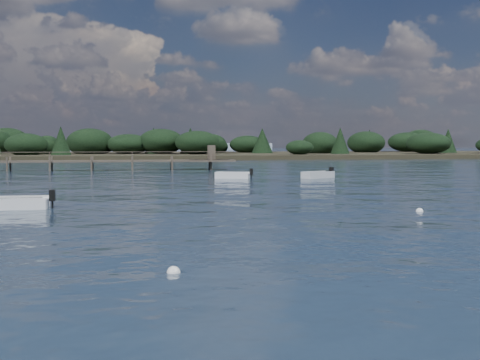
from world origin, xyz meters
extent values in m
plane|color=#142130|center=(0.00, 60.00, 0.00)|extent=(400.00, 400.00, 0.00)
cube|color=silver|center=(-10.24, 10.71, 0.09)|extent=(3.93, 1.52, 0.65)
cube|color=#252527|center=(-9.93, 10.71, 0.40)|extent=(2.67, 1.21, 0.11)
cube|color=silver|center=(-10.24, 10.01, 0.48)|extent=(3.92, 0.14, 0.13)
cube|color=silver|center=(-10.24, 11.40, 0.48)|extent=(3.92, 0.14, 0.13)
cube|color=black|center=(-8.08, 10.72, 0.59)|extent=(0.26, 0.32, 0.51)
cylinder|color=black|center=(-8.08, 10.72, 0.14)|extent=(0.09, 0.09, 0.51)
cube|color=silver|center=(3.75, 31.57, 0.09)|extent=(3.03, 1.97, 0.66)
cube|color=silver|center=(2.73, 31.92, 0.48)|extent=(0.97, 1.18, 0.13)
cube|color=#252527|center=(3.96, 31.50, 0.40)|extent=(2.11, 1.47, 0.11)
cube|color=silver|center=(3.58, 31.09, 0.48)|extent=(2.71, 1.01, 0.13)
cube|color=silver|center=(3.91, 32.05, 0.48)|extent=(2.71, 1.01, 0.13)
cube|color=black|center=(5.28, 31.05, 0.59)|extent=(0.35, 0.39, 0.52)
cylinder|color=black|center=(5.28, 31.05, 0.14)|extent=(0.12, 0.12, 0.52)
cube|color=#A6ABAD|center=(10.98, 30.79, 0.10)|extent=(3.15, 2.51, 0.69)
cube|color=#A6ABAD|center=(10.01, 30.23, 0.50)|extent=(1.15, 1.28, 0.14)
cube|color=#252527|center=(11.19, 30.91, 0.42)|extent=(2.22, 1.83, 0.12)
cube|color=#A6ABAD|center=(11.25, 30.33, 0.50)|extent=(2.62, 1.59, 0.14)
cube|color=#A6ABAD|center=(10.71, 31.25, 0.50)|extent=(2.62, 1.59, 0.14)
cube|color=black|center=(12.45, 31.65, 0.62)|extent=(0.41, 0.43, 0.54)
cylinder|color=black|center=(12.45, 31.65, 0.15)|extent=(0.13, 0.13, 0.54)
sphere|color=white|center=(-3.33, -4.18, 0.00)|extent=(0.32, 0.32, 0.32)
sphere|color=white|center=(8.15, 6.43, 0.00)|extent=(0.32, 0.32, 0.32)
cube|color=#483F35|center=(4.00, 48.00, 1.00)|extent=(5.00, 3.20, 0.18)
cube|color=#483F35|center=(4.00, 48.00, 1.90)|extent=(0.80, 0.80, 1.60)
cylinder|color=#483F35|center=(-17.47, 47.15, 0.40)|extent=(0.20, 0.20, 2.20)
cylinder|color=#483F35|center=(-17.47, 48.85, 0.40)|extent=(0.20, 0.20, 2.20)
cylinder|color=#483F35|center=(-13.20, 47.15, 0.40)|extent=(0.20, 0.20, 2.20)
cylinder|color=#483F35|center=(-13.20, 48.85, 0.40)|extent=(0.20, 0.20, 2.20)
cylinder|color=#483F35|center=(-8.93, 47.15, 0.40)|extent=(0.20, 0.20, 2.20)
cylinder|color=#483F35|center=(-8.93, 48.85, 0.40)|extent=(0.20, 0.20, 2.20)
cylinder|color=#483F35|center=(-4.67, 47.15, 0.40)|extent=(0.20, 0.20, 2.20)
cylinder|color=#483F35|center=(-4.67, 48.85, 0.40)|extent=(0.20, 0.20, 2.20)
cylinder|color=#483F35|center=(-0.40, 47.15, 0.40)|extent=(0.20, 0.20, 2.20)
cylinder|color=#483F35|center=(-0.40, 48.85, 0.40)|extent=(0.20, 0.20, 2.20)
cylinder|color=#483F35|center=(3.87, 47.15, 0.40)|extent=(0.20, 0.20, 2.20)
cylinder|color=#483F35|center=(3.87, 48.85, 0.40)|extent=(0.20, 0.20, 2.20)
cube|color=black|center=(25.00, 100.00, 0.00)|extent=(190.00, 40.00, 1.60)
ellipsoid|color=black|center=(25.00, 100.00, 2.80)|extent=(180.50, 36.00, 4.40)
camera|label=1|loc=(-4.15, -18.27, 3.09)|focal=45.00mm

